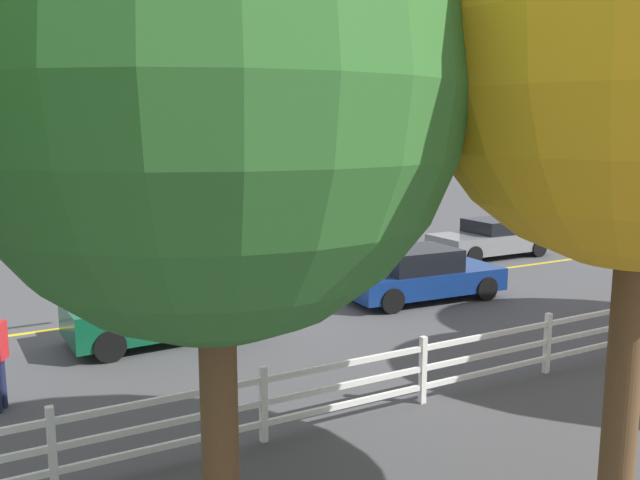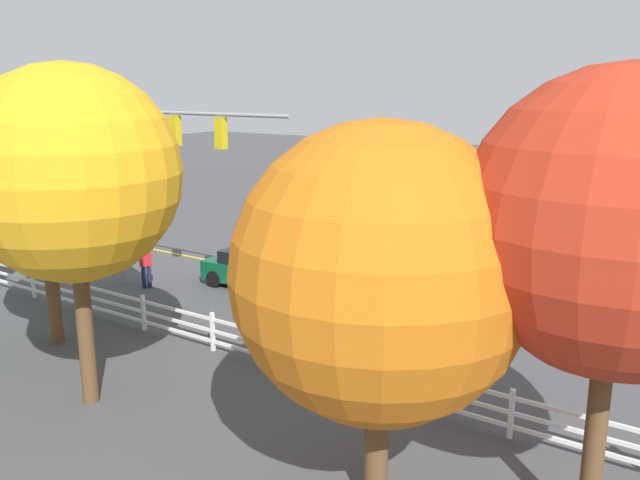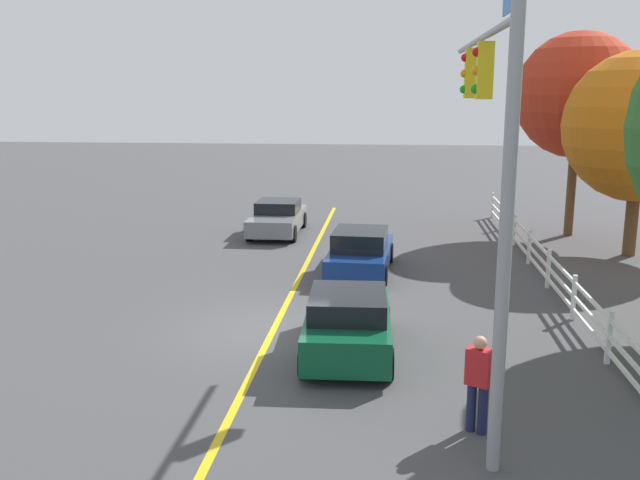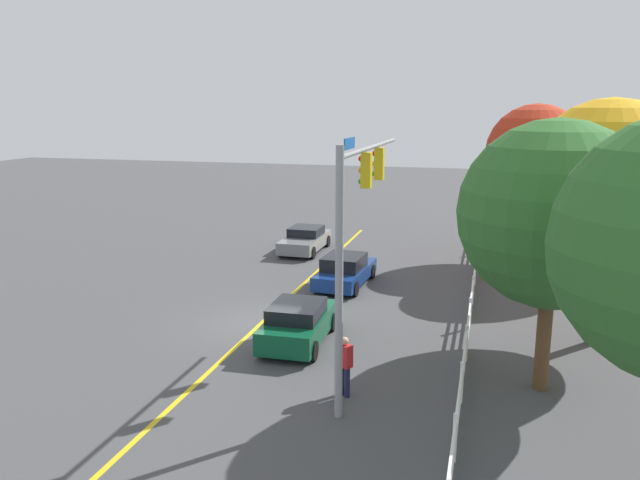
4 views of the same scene
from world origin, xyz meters
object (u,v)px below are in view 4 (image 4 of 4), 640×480
object	(u,v)px
tree_3	(554,215)
tree_4	(607,177)
pedestrian	(344,364)
tree_1	(535,153)
car_2	(345,271)
car_1	(305,240)
tree_0	(568,183)
car_0	(298,323)

from	to	relation	value
tree_3	tree_4	distance (m)	4.45
tree_4	pedestrian	bearing A→B (deg)	-50.07
tree_1	tree_4	bearing A→B (deg)	7.67
car_2	pedestrian	bearing A→B (deg)	-163.66
car_2	car_1	bearing A→B (deg)	34.81
tree_0	car_2	bearing A→B (deg)	-70.28
tree_4	tree_1	bearing A→B (deg)	-172.33
car_1	tree_1	bearing A→B (deg)	94.53
tree_1	tree_3	xyz separation A→B (m)	(15.09, -0.38, -0.52)
pedestrian	tree_1	xyz separation A→B (m)	(-16.98, 5.54, 4.51)
car_1	tree_4	world-z (taller)	tree_4
pedestrian	tree_0	distance (m)	15.60
pedestrian	tree_4	xyz separation A→B (m)	(-5.89, 7.03, 4.60)
tree_1	car_2	bearing A→B (deg)	-50.01
pedestrian	tree_0	size ratio (longest dim) A/B	0.24
car_1	car_2	bearing A→B (deg)	31.84
car_2	tree_0	world-z (taller)	tree_0
car_2	tree_1	xyz separation A→B (m)	(-6.66, 7.94, 4.77)
tree_1	tree_3	distance (m)	15.10
car_0	pedestrian	world-z (taller)	pedestrian
tree_0	tree_3	bearing A→B (deg)	-7.86
car_1	pedestrian	distance (m)	17.19
tree_4	tree_0	bearing A→B (deg)	-178.13
pedestrian	tree_4	world-z (taller)	tree_4
pedestrian	tree_1	bearing A→B (deg)	-169.78
car_0	car_1	size ratio (longest dim) A/B	0.92
car_2	tree_1	distance (m)	11.41
car_0	tree_0	distance (m)	14.25
car_1	tree_4	bearing A→B (deg)	52.06
tree_3	tree_4	world-z (taller)	tree_4
car_0	tree_3	size ratio (longest dim) A/B	0.54
tree_1	pedestrian	bearing A→B (deg)	-18.07
pedestrian	tree_4	bearing A→B (deg)	158.22
tree_3	tree_4	bearing A→B (deg)	154.92
pedestrian	tree_4	size ratio (longest dim) A/B	0.21
car_2	tree_3	xyz separation A→B (m)	(8.42, 7.57, 4.25)
car_0	car_1	xyz separation A→B (m)	(-12.79, -3.61, -0.06)
car_2	tree_1	bearing A→B (deg)	-46.78
car_0	car_2	xyz separation A→B (m)	(-6.98, -0.05, -0.03)
car_2	tree_0	xyz separation A→B (m)	(-3.29, 9.19, 3.76)
tree_0	tree_4	xyz separation A→B (m)	(7.72, 0.25, 1.09)
tree_0	tree_1	distance (m)	3.73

